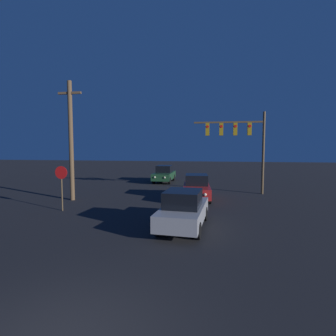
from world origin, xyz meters
name	(u,v)px	position (x,y,z in m)	size (l,w,h in m)	color
car_near	(184,209)	(1.40, 7.09, 0.79)	(1.97, 4.28, 1.62)	#99999E
car_mid	(197,187)	(1.61, 13.29, 0.79)	(1.94, 4.27, 1.62)	#B21E1E
car_far	(164,174)	(-1.97, 21.38, 0.79)	(1.77, 4.21, 1.62)	#1E4728
traffic_signal_mast	(240,137)	(4.61, 16.09, 4.17)	(5.09, 0.30, 5.93)	brown
stop_sign	(61,180)	(-5.32, 9.04, 1.66)	(0.68, 0.07, 2.40)	brown
utility_pole	(71,139)	(-6.27, 11.80, 3.91)	(1.53, 0.28, 7.53)	brown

